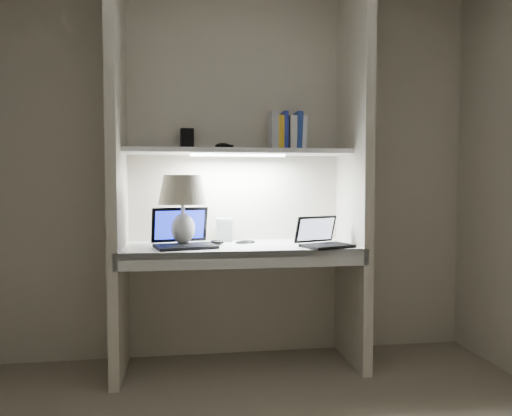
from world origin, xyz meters
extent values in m
cube|color=beige|center=(0.00, 1.50, 1.25)|extent=(3.20, 0.01, 2.50)
cube|color=beige|center=(-0.73, 1.23, 1.25)|extent=(0.06, 0.55, 2.50)
cube|color=beige|center=(0.73, 1.23, 1.25)|extent=(0.06, 0.55, 2.50)
cube|color=white|center=(0.00, 1.23, 0.75)|extent=(1.40, 0.55, 0.04)
cube|color=silver|center=(0.00, 0.96, 0.72)|extent=(1.46, 0.03, 0.10)
cube|color=silver|center=(0.00, 1.32, 1.35)|extent=(1.40, 0.36, 0.03)
cube|color=white|center=(0.00, 1.32, 1.33)|extent=(0.60, 0.04, 0.02)
cylinder|color=white|center=(-0.35, 1.21, 0.78)|extent=(0.11, 0.11, 0.02)
ellipsoid|color=white|center=(-0.35, 1.21, 0.88)|extent=(0.15, 0.15, 0.18)
cylinder|color=white|center=(-0.35, 1.21, 0.99)|extent=(0.02, 0.02, 0.08)
sphere|color=#FFD899|center=(-0.35, 1.21, 1.06)|extent=(0.04, 0.04, 0.04)
cube|color=black|center=(-0.33, 1.14, 0.78)|extent=(0.39, 0.31, 0.02)
cube|color=black|center=(-0.33, 1.14, 0.79)|extent=(0.33, 0.23, 0.00)
cube|color=black|center=(-0.37, 1.28, 0.90)|extent=(0.35, 0.14, 0.22)
cube|color=#182AD0|center=(-0.37, 1.27, 0.90)|extent=(0.31, 0.12, 0.18)
cube|color=black|center=(0.50, 1.04, 0.78)|extent=(0.33, 0.28, 0.02)
cube|color=black|center=(0.50, 1.04, 0.79)|extent=(0.27, 0.21, 0.00)
cube|color=black|center=(0.46, 1.15, 0.87)|extent=(0.28, 0.15, 0.16)
cube|color=#ADB9D5|center=(0.46, 1.15, 0.87)|extent=(0.25, 0.13, 0.13)
cube|color=silver|center=(-0.08, 1.43, 0.85)|extent=(0.12, 0.10, 0.15)
ellipsoid|color=black|center=(-0.14, 1.25, 0.79)|extent=(0.11, 0.09, 0.03)
torus|color=black|center=(0.06, 1.33, 0.78)|extent=(0.13, 0.13, 0.01)
cube|color=gold|center=(-0.40, 1.33, 0.77)|extent=(0.09, 0.09, 0.00)
cube|color=white|center=(0.42, 1.34, 1.47)|extent=(0.04, 0.16, 0.21)
cube|color=navy|center=(0.39, 1.34, 1.48)|extent=(0.04, 0.16, 0.24)
cube|color=silver|center=(0.35, 1.34, 1.47)|extent=(0.04, 0.16, 0.21)
cube|color=#233099|center=(0.30, 1.34, 1.48)|extent=(0.03, 0.16, 0.24)
cube|color=yellow|center=(0.27, 1.34, 1.47)|extent=(0.04, 0.16, 0.21)
cube|color=#B5B4B9|center=(0.23, 1.34, 1.48)|extent=(0.04, 0.16, 0.24)
cube|color=black|center=(-0.32, 1.43, 1.43)|extent=(0.09, 0.07, 0.14)
ellipsoid|color=black|center=(-0.09, 1.38, 1.39)|extent=(0.11, 0.09, 0.04)
camera|label=1|loc=(-0.35, -1.82, 1.16)|focal=35.00mm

